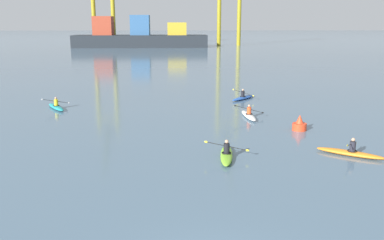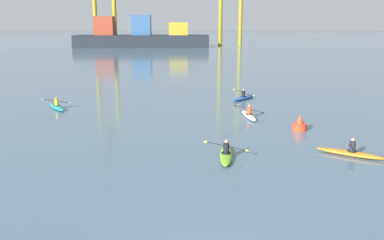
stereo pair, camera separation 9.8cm
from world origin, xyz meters
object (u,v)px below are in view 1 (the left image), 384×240
(kayak_white, at_px, (249,115))
(kayak_teal, at_px, (56,107))
(kayak_blue, at_px, (243,97))
(channel_buoy, at_px, (299,125))
(kayak_orange, at_px, (350,152))
(kayak_lime, at_px, (226,154))
(container_barge, at_px, (139,37))

(kayak_white, bearing_deg, kayak_teal, 165.59)
(kayak_teal, height_order, kayak_blue, same)
(channel_buoy, xyz_separation_m, kayak_orange, (1.06, -5.24, -0.19))
(kayak_blue, bearing_deg, kayak_orange, -80.26)
(channel_buoy, xyz_separation_m, kayak_blue, (-1.74, 11.07, -0.19))
(kayak_white, height_order, kayak_blue, kayak_white)
(kayak_teal, bearing_deg, kayak_lime, -47.12)
(kayak_teal, bearing_deg, kayak_orange, -35.05)
(container_barge, height_order, kayak_teal, container_barge)
(kayak_orange, relative_size, kayak_teal, 0.97)
(container_barge, distance_m, kayak_lime, 100.75)
(container_barge, bearing_deg, kayak_teal, -89.85)
(container_barge, distance_m, channel_buoy, 96.34)
(container_barge, distance_m, kayak_teal, 87.18)
(kayak_white, distance_m, kayak_blue, 7.31)
(kayak_orange, height_order, kayak_blue, same)
(container_barge, relative_size, kayak_teal, 11.58)
(kayak_orange, distance_m, kayak_teal, 22.32)
(kayak_lime, bearing_deg, kayak_teal, 132.88)
(container_barge, distance_m, kayak_orange, 101.69)
(kayak_blue, bearing_deg, container_barge, 100.64)
(container_barge, xyz_separation_m, kayak_white, (14.90, -90.90, -2.71))
(kayak_lime, distance_m, kayak_white, 9.48)
(kayak_lime, bearing_deg, kayak_white, 73.22)
(kayak_teal, bearing_deg, kayak_white, -14.41)
(kayak_lime, bearing_deg, container_barge, 96.93)
(kayak_orange, height_order, kayak_lime, same)
(kayak_lime, relative_size, kayak_white, 1.00)
(kayak_lime, xyz_separation_m, kayak_blue, (3.55, 16.34, -0.00))
(kayak_orange, relative_size, kayak_white, 0.91)
(kayak_lime, relative_size, kayak_blue, 1.17)
(container_barge, relative_size, kayak_white, 10.86)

